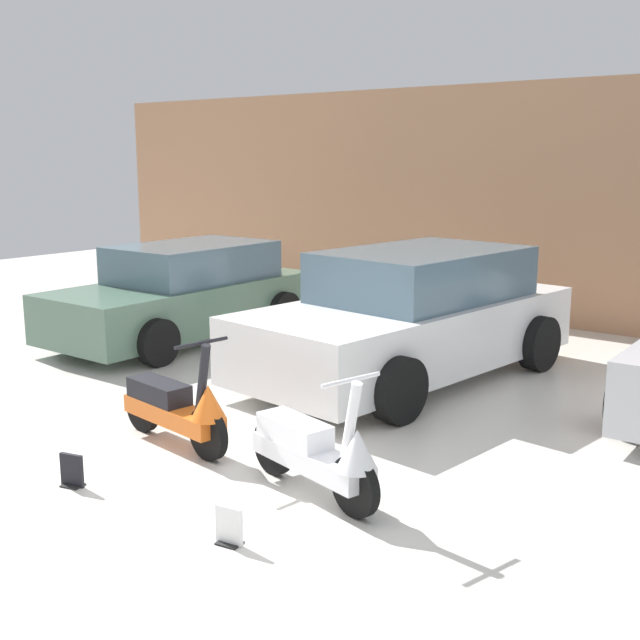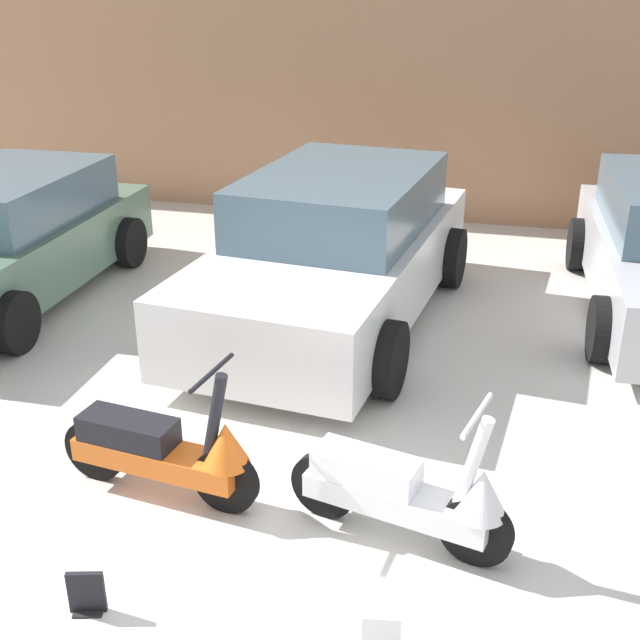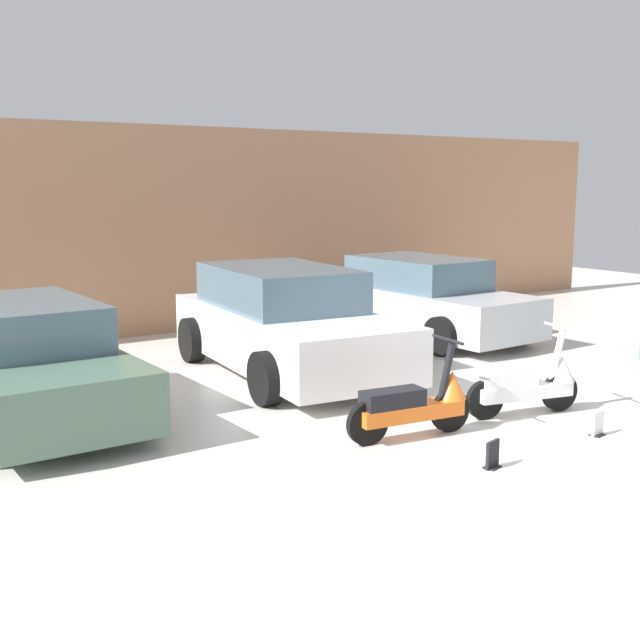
# 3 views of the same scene
# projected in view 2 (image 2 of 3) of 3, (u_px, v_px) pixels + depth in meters

# --- Properties ---
(ground_plane) EXTENTS (28.00, 28.00, 0.00)m
(ground_plane) POSITION_uv_depth(u_px,v_px,m) (301.00, 590.00, 4.54)
(ground_plane) COLOR silver
(wall_back) EXTENTS (19.60, 0.12, 3.54)m
(wall_back) POSITION_uv_depth(u_px,v_px,m) (450.00, 89.00, 10.50)
(wall_back) COLOR tan
(wall_back) RESTS_ON ground_plane
(scooter_front_left) EXTENTS (1.44, 0.53, 1.01)m
(scooter_front_left) POSITION_uv_depth(u_px,v_px,m) (165.00, 449.00, 5.21)
(scooter_front_left) COLOR black
(scooter_front_left) RESTS_ON ground_plane
(scooter_front_right) EXTENTS (1.41, 0.62, 1.00)m
(scooter_front_right) POSITION_uv_depth(u_px,v_px,m) (408.00, 492.00, 4.79)
(scooter_front_right) COLOR black
(scooter_front_right) RESTS_ON ground_plane
(car_rear_left) EXTENTS (1.89, 3.84, 1.30)m
(car_rear_left) POSITION_uv_depth(u_px,v_px,m) (6.00, 239.00, 8.40)
(car_rear_left) COLOR #51705B
(car_rear_left) RESTS_ON ground_plane
(car_rear_center) EXTENTS (2.39, 4.42, 1.45)m
(car_rear_center) POSITION_uv_depth(u_px,v_px,m) (335.00, 251.00, 7.83)
(car_rear_center) COLOR white
(car_rear_center) RESTS_ON ground_plane
(placard_near_left_scooter) EXTENTS (0.20, 0.16, 0.26)m
(placard_near_left_scooter) POSITION_uv_depth(u_px,v_px,m) (87.00, 594.00, 4.35)
(placard_near_left_scooter) COLOR black
(placard_near_left_scooter) RESTS_ON ground_plane
(placard_near_right_scooter) EXTENTS (0.20, 0.14, 0.26)m
(placard_near_right_scooter) POSITION_uv_depth(u_px,v_px,m) (381.00, 639.00, 4.06)
(placard_near_right_scooter) COLOR black
(placard_near_right_scooter) RESTS_ON ground_plane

